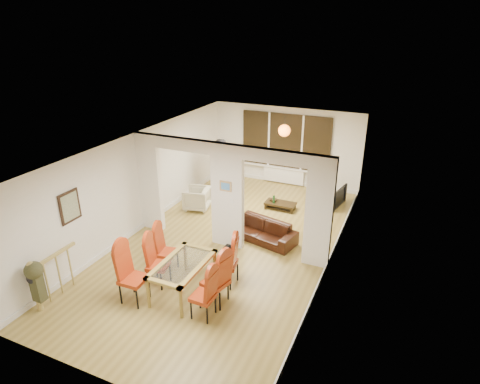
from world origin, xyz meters
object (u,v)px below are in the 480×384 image
Objects in this scene: dining_chair_la at (133,275)px; dining_chair_rb at (215,279)px; person at (219,168)px; dining_chair_ra at (203,293)px; bowl at (273,200)px; dining_chair_lb at (158,262)px; dining_chair_lc at (166,250)px; bottle at (274,199)px; armchair at (197,198)px; television at (336,197)px; sofa at (262,230)px; dining_table at (183,278)px; dining_chair_rc at (226,260)px; coffee_table at (280,206)px.

dining_chair_la reaches higher than dining_chair_rb.
dining_chair_ra is at bearing 23.02° from person.
person is at bearing 96.88° from dining_chair_la.
bowl is (-0.40, 5.07, -0.29)m from dining_chair_ra.
bowl is (1.05, 5.22, -0.36)m from dining_chair_la.
dining_chair_lc is at bearing 91.21° from dining_chair_lb.
dining_chair_la reaches higher than bottle.
bowl is at bearing 86.62° from person.
dining_chair_rb is at bearing 21.81° from armchair.
dining_chair_la is at bearing -172.30° from dining_chair_ra.
dining_chair_ra reaches higher than bottle.
dining_chair_rb is at bearing 87.55° from dining_chair_ra.
television is 1.92m from bottle.
bottle is at bearing 64.35° from dining_chair_lb.
dining_chair_lb is 0.59× the size of sofa.
dining_chair_ra is at bearing -86.09° from bottle.
dining_chair_lc is at bearing 5.15° from armchair.
person reaches higher than armchair.
dining_chair_ra is at bearing -44.24° from dining_chair_lc.
bowl is at bearing 114.18° from sofa.
bowl is at bearing 86.06° from dining_table.
armchair is (-2.38, 2.97, -0.23)m from dining_chair_rc.
sofa is (0.70, 2.65, -0.09)m from dining_table.
bottle is 0.20m from bowl.
dining_chair_rc is at bearing 111.64° from dining_chair_rb.
dining_chair_lb is at bearing -167.46° from dining_chair_rc.
dining_chair_rc is 1.26× the size of coffee_table.
television is 4.63× the size of bowl.
dining_chair_rc is 5.03m from television.
dining_chair_lb is at bearing 78.78° from dining_chair_la.
person reaches higher than dining_chair_rc.
dining_chair_lc is 0.55× the size of person.
dining_chair_la is at bearing -101.39° from bowl.
dining_chair_la is 1.64× the size of armchair.
dining_chair_ra is at bearing -80.48° from dining_chair_rb.
bottle is at bearing 95.85° from dining_chair_ra.
sofa is at bearing 105.14° from dining_chair_rb.
dining_chair_rc is at bearing 26.26° from armchair.
dining_chair_ra is (1.34, -0.51, -0.01)m from dining_chair_lb.
coffee_table is at bearing 85.78° from person.
dining_chair_rb is at bearing 177.35° from television.
dining_chair_la reaches higher than bowl.
television is (3.72, 1.86, -0.04)m from armchair.
sofa is 1.99× the size of coffee_table.
coffee_table is (2.26, 0.96, -0.23)m from armchair.
bottle is at bearing -66.66° from bowl.
dining_chair_la reaches higher than dining_chair_lc.
coffee_table is (0.55, 4.55, -0.24)m from dining_table.
dining_chair_rc is 4.26× the size of bottle.
bowl is (1.07, 4.05, -0.28)m from dining_chair_lc.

